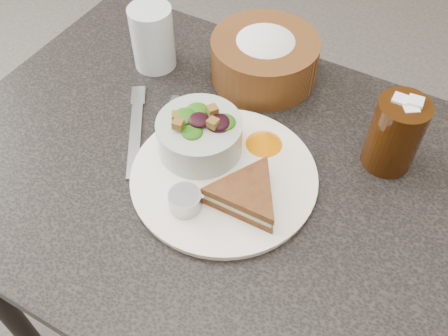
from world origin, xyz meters
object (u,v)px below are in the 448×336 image
dining_table (227,274)px  dressing_ramekin (185,201)px  sandwich (247,195)px  bread_basket (265,52)px  water_glass (153,38)px  dinner_plate (224,177)px  salad_bowl (199,131)px  cola_glass (396,132)px

dining_table → dressing_ramekin: 0.42m
sandwich → bread_basket: size_ratio=0.69×
bread_basket → water_glass: size_ratio=1.63×
dinner_plate → bread_basket: 0.28m
dining_table → dinner_plate: (0.00, -0.02, 0.38)m
dinner_plate → bread_basket: bread_basket is taller
sandwich → salad_bowl: 0.14m
sandwich → cola_glass: cola_glass is taller
dining_table → dressing_ramekin: size_ratio=19.55×
dining_table → bread_basket: 0.50m
sandwich → dressing_ramekin: sandwich is taller
dinner_plate → sandwich: bearing=-28.0°
dining_table → water_glass: size_ratio=7.94×
dinner_plate → cola_glass: 0.28m
dining_table → cola_glass: 0.52m
salad_bowl → dining_table: bearing=-9.5°
sandwich → water_glass: water_glass is taller
dressing_ramekin → cola_glass: (0.24, 0.25, 0.04)m
water_glass → bread_basket: bearing=18.9°
dressing_ramekin → bread_basket: bread_basket is taller
dining_table → sandwich: size_ratio=7.06×
dressing_ramekin → water_glass: size_ratio=0.41×
dressing_ramekin → dinner_plate: bearing=76.0°
water_glass → dining_table: bearing=-33.2°
dinner_plate → sandwich: size_ratio=2.13×
dressing_ramekin → water_glass: water_glass is taller
dining_table → bread_basket: bread_basket is taller
dining_table → salad_bowl: 0.43m
dinner_plate → bread_basket: size_ratio=1.47×
salad_bowl → dressing_ramekin: bearing=-69.6°
dinner_plate → cola_glass: size_ratio=2.12×
bread_basket → dining_table: bearing=-77.2°
cola_glass → dressing_ramekin: bearing=-133.3°
dining_table → dressing_ramekin: bearing=-98.8°
dinner_plate → water_glass: bearing=144.1°
dining_table → salad_bowl: (-0.06, 0.01, 0.43)m
dressing_ramekin → dining_table: bearing=81.2°
bread_basket → salad_bowl: bearing=-91.1°
dressing_ramekin → cola_glass: cola_glass is taller
sandwich → cola_glass: 0.26m
salad_bowl → bread_basket: bread_basket is taller
sandwich → water_glass: 0.40m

